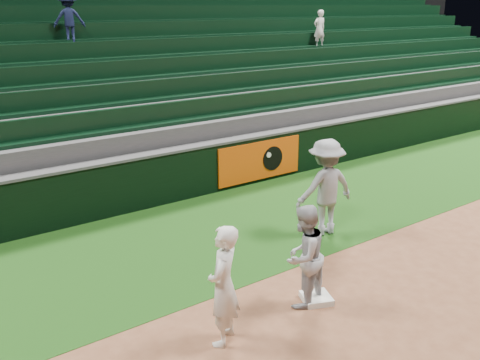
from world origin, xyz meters
The scene contains 8 objects.
ground centered at (0.00, 0.00, 0.00)m, with size 70.00×70.00×0.00m, color brown.
foul_grass centered at (0.00, 3.00, 0.00)m, with size 36.00×4.20×0.01m, color #12370D.
first_base centered at (0.07, -0.13, 0.05)m, with size 0.43×0.43×0.10m, color white.
first_baseman centered at (-1.69, -0.12, 0.86)m, with size 0.62×0.41×1.71m, color white.
baserunner centered at (-0.16, -0.04, 0.81)m, with size 0.79×0.61×1.62m, color #A4A6AE.
base_coach centered at (2.02, 1.70, 0.98)m, with size 1.26×0.73×1.95m, color gray.
field_wall centered at (0.03, 5.20, 0.63)m, with size 36.00×0.45×1.25m.
stadium_seating centered at (-0.01, 8.97, 1.70)m, with size 36.00×5.95×4.85m.
Camera 1 is at (-5.26, -5.35, 4.42)m, focal length 40.00 mm.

